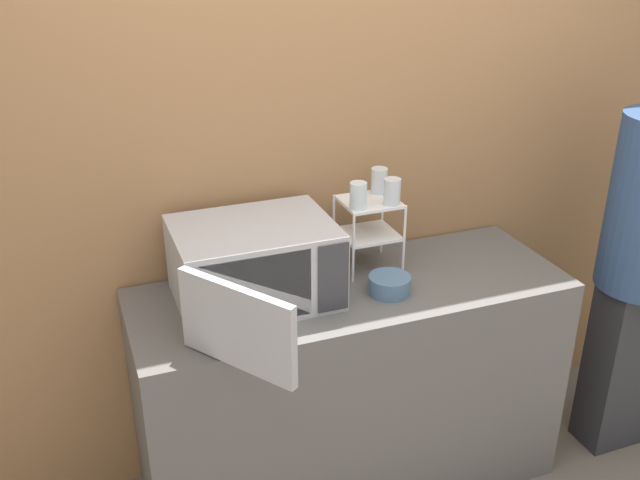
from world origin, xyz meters
The scene contains 8 objects.
wall_back centered at (0.00, 0.64, 1.30)m, with size 8.00×0.06×2.60m.
counter centered at (0.00, 0.30, 0.46)m, with size 1.67×0.60×0.93m.
microwave centered at (-0.37, 0.33, 1.07)m, with size 0.59×0.81×0.29m.
dish_rack centered at (0.13, 0.44, 1.13)m, with size 0.22×0.21×0.28m.
glass_front_left centered at (0.05, 0.38, 1.26)m, with size 0.06×0.06×0.10m.
glass_back_right centered at (0.19, 0.50, 1.26)m, with size 0.06×0.06×0.10m.
glass_front_right centered at (0.19, 0.38, 1.26)m, with size 0.06×0.06×0.10m.
bowl centered at (0.11, 0.22, 0.96)m, with size 0.16×0.16×0.07m.
Camera 1 is at (-0.96, -1.87, 2.22)m, focal length 40.00 mm.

